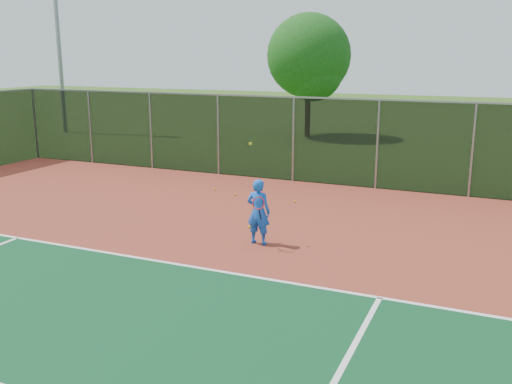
% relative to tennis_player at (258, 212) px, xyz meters
% --- Properties ---
extents(ground, '(120.00, 120.00, 0.00)m').
position_rel_tennis_player_xyz_m(ground, '(1.35, -5.02, -0.82)').
color(ground, '#2E5418').
rests_on(ground, ground).
extents(court_apron, '(30.00, 20.00, 0.02)m').
position_rel_tennis_player_xyz_m(court_apron, '(1.35, -3.02, -0.81)').
color(court_apron, maroon).
rests_on(court_apron, ground).
extents(fence_back, '(30.00, 0.06, 3.03)m').
position_rel_tennis_player_xyz_m(fence_back, '(1.35, 6.98, 0.74)').
color(fence_back, black).
rests_on(fence_back, court_apron).
extents(tennis_player, '(0.59, 0.61, 2.44)m').
position_rel_tennis_player_xyz_m(tennis_player, '(0.00, 0.00, 0.00)').
color(tennis_player, blue).
rests_on(tennis_player, court_apron).
extents(practice_ball_1, '(0.07, 0.07, 0.07)m').
position_rel_tennis_player_xyz_m(practice_ball_1, '(-0.52, 4.07, -0.76)').
color(practice_ball_1, gold).
rests_on(practice_ball_1, court_apron).
extents(practice_ball_3, '(0.07, 0.07, 0.07)m').
position_rel_tennis_player_xyz_m(practice_ball_3, '(-2.60, 4.13, -0.76)').
color(practice_ball_3, gold).
rests_on(practice_ball_3, court_apron).
extents(practice_ball_5, '(0.07, 0.07, 0.07)m').
position_rel_tennis_player_xyz_m(practice_ball_5, '(-0.72, 1.06, -0.76)').
color(practice_ball_5, gold).
rests_on(practice_ball_5, court_apron).
extents(practice_ball_6, '(0.07, 0.07, 0.07)m').
position_rel_tennis_player_xyz_m(practice_ball_6, '(-3.55, 4.54, -0.76)').
color(practice_ball_6, gold).
rests_on(practice_ball_6, court_apron).
extents(floodlight_nw, '(0.90, 0.40, 11.53)m').
position_rel_tennis_player_xyz_m(floodlight_nw, '(-18.60, 14.31, 5.71)').
color(floodlight_nw, gray).
rests_on(floodlight_nw, ground).
extents(tree_back_left, '(4.56, 4.56, 6.70)m').
position_rel_tennis_player_xyz_m(tree_back_left, '(-4.78, 18.17, 3.38)').
color(tree_back_left, '#352613').
rests_on(tree_back_left, ground).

